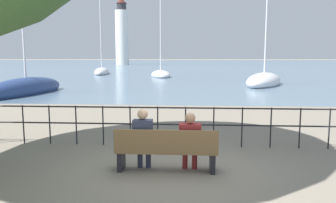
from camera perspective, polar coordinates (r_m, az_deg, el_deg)
The scene contains 11 objects.
ground_plane at distance 6.92m, azimuth -0.28°, elevation -11.91°, with size 1000.00×1000.00×0.00m, color gray.
harbor_water at distance 165.85m, azimuth 3.70°, elevation 6.84°, with size 600.00×300.00×0.01m.
park_bench at distance 6.72m, azimuth -0.33°, elevation -8.53°, with size 2.08×0.45×0.90m.
seated_person_left at distance 6.78m, azimuth -4.37°, elevation -6.10°, with size 0.40×0.35×1.29m.
seated_person_right at distance 6.72m, azimuth 3.85°, elevation -6.54°, with size 0.45×0.35×1.22m.
promenade_railing at distance 8.58m, azimuth 0.63°, elevation -3.25°, with size 12.46×0.04×1.05m.
sailboat_0 at distance 39.87m, azimuth -1.28°, elevation 4.77°, with size 3.44×6.50×12.38m.
sailboat_1 at distance 22.81m, azimuth -23.44°, elevation 2.01°, with size 2.61×8.10×7.37m.
sailboat_2 at distance 28.89m, azimuth 16.39°, elevation 3.40°, with size 5.31×8.09×9.26m.
sailboat_4 at distance 47.35m, azimuth -11.46°, elevation 5.09°, with size 3.20×8.20×11.67m.
harbor_lighthouse at distance 108.87m, azimuth -8.02°, elevation 11.54°, with size 4.25×4.25×21.14m.
Camera 1 is at (0.47, -6.50, 2.32)m, focal length 35.00 mm.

